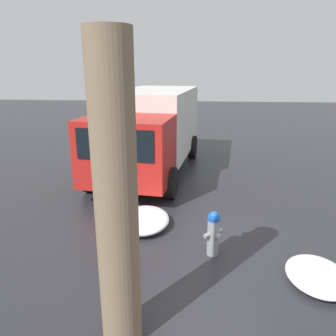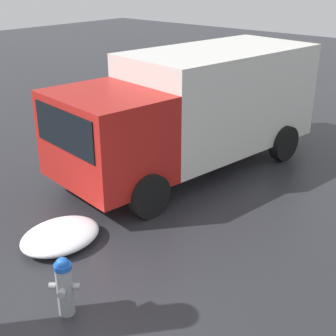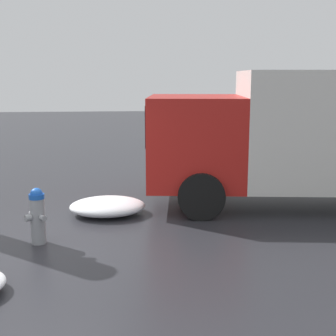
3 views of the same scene
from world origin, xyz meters
TOP-DOWN VIEW (x-y plane):
  - ground_plane at (0.00, 0.00)m, footprint 60.00×60.00m
  - fire_hydrant at (-0.00, -0.00)m, footprint 0.38×0.39m
  - delivery_truck at (5.44, 1.95)m, footprint 6.96×3.35m
  - snow_pile_by_hydrant at (1.06, 1.55)m, footprint 1.48×1.18m

SIDE VIEW (x-z plane):
  - ground_plane at x=0.00m, z-range 0.00..0.00m
  - snow_pile_by_hydrant at x=1.06m, z-range 0.00..0.33m
  - fire_hydrant at x=0.00m, z-range 0.01..0.94m
  - delivery_truck at x=5.44m, z-range 0.14..2.93m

